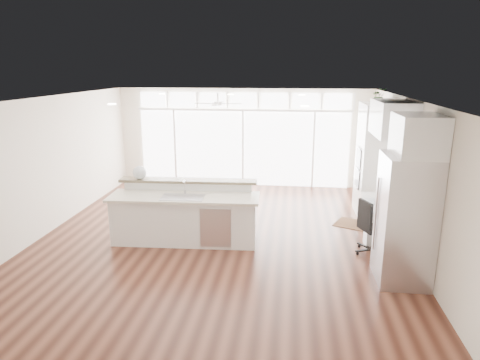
# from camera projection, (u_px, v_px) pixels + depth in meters

# --- Properties ---
(floor) EXTENTS (7.00, 8.00, 0.02)m
(floor) POSITION_uv_depth(u_px,v_px,m) (220.00, 238.00, 8.45)
(floor) COLOR #3E1C13
(floor) RESTS_ON ground
(ceiling) EXTENTS (7.00, 8.00, 0.02)m
(ceiling) POSITION_uv_depth(u_px,v_px,m) (218.00, 99.00, 7.76)
(ceiling) COLOR silver
(ceiling) RESTS_ON wall_back
(wall_back) EXTENTS (7.00, 0.04, 2.70)m
(wall_back) POSITION_uv_depth(u_px,v_px,m) (243.00, 137.00, 11.94)
(wall_back) COLOR white
(wall_back) RESTS_ON floor
(wall_front) EXTENTS (7.00, 0.04, 2.70)m
(wall_front) POSITION_uv_depth(u_px,v_px,m) (152.00, 264.00, 4.26)
(wall_front) COLOR white
(wall_front) RESTS_ON floor
(wall_left) EXTENTS (0.04, 8.00, 2.70)m
(wall_left) POSITION_uv_depth(u_px,v_px,m) (46.00, 166.00, 8.51)
(wall_left) COLOR white
(wall_left) RESTS_ON floor
(wall_right) EXTENTS (0.04, 8.00, 2.70)m
(wall_right) POSITION_uv_depth(u_px,v_px,m) (411.00, 176.00, 7.69)
(wall_right) COLOR white
(wall_right) RESTS_ON floor
(glass_wall) EXTENTS (5.80, 0.06, 2.08)m
(glass_wall) POSITION_uv_depth(u_px,v_px,m) (243.00, 148.00, 11.96)
(glass_wall) COLOR white
(glass_wall) RESTS_ON wall_back
(transom_row) EXTENTS (5.90, 0.06, 0.40)m
(transom_row) POSITION_uv_depth(u_px,v_px,m) (243.00, 100.00, 11.62)
(transom_row) COLOR white
(transom_row) RESTS_ON wall_back
(desk_window) EXTENTS (0.04, 0.85, 0.85)m
(desk_window) POSITION_uv_depth(u_px,v_px,m) (406.00, 162.00, 7.93)
(desk_window) COLOR white
(desk_window) RESTS_ON wall_right
(ceiling_fan) EXTENTS (1.16, 1.16, 0.32)m
(ceiling_fan) POSITION_uv_depth(u_px,v_px,m) (218.00, 99.00, 10.56)
(ceiling_fan) COLOR white
(ceiling_fan) RESTS_ON ceiling
(recessed_lights) EXTENTS (3.40, 3.00, 0.02)m
(recessed_lights) POSITION_uv_depth(u_px,v_px,m) (220.00, 99.00, 7.95)
(recessed_lights) COLOR silver
(recessed_lights) RESTS_ON ceiling
(oven_cabinet) EXTENTS (0.64, 1.20, 2.50)m
(oven_cabinet) POSITION_uv_depth(u_px,v_px,m) (374.00, 160.00, 9.48)
(oven_cabinet) COLOR white
(oven_cabinet) RESTS_ON floor
(desk_nook) EXTENTS (0.72, 1.30, 0.76)m
(desk_nook) POSITION_uv_depth(u_px,v_px,m) (382.00, 221.00, 8.27)
(desk_nook) COLOR white
(desk_nook) RESTS_ON floor
(upper_cabinets) EXTENTS (0.64, 1.30, 0.64)m
(upper_cabinets) POSITION_uv_depth(u_px,v_px,m) (393.00, 119.00, 7.76)
(upper_cabinets) COLOR white
(upper_cabinets) RESTS_ON wall_right
(refrigerator) EXTENTS (0.76, 0.90, 2.00)m
(refrigerator) POSITION_uv_depth(u_px,v_px,m) (405.00, 220.00, 6.53)
(refrigerator) COLOR silver
(refrigerator) RESTS_ON floor
(fridge_cabinet) EXTENTS (0.64, 0.90, 0.60)m
(fridge_cabinet) POSITION_uv_depth(u_px,v_px,m) (418.00, 135.00, 6.19)
(fridge_cabinet) COLOR white
(fridge_cabinet) RESTS_ON wall_right
(framed_photos) EXTENTS (0.06, 0.22, 0.80)m
(framed_photos) POSITION_uv_depth(u_px,v_px,m) (397.00, 163.00, 8.56)
(framed_photos) COLOR black
(framed_photos) RESTS_ON wall_right
(kitchen_island) EXTENTS (2.87, 1.20, 1.12)m
(kitchen_island) POSITION_uv_depth(u_px,v_px,m) (185.00, 214.00, 8.10)
(kitchen_island) COLOR white
(kitchen_island) RESTS_ON floor
(rug) EXTENTS (1.06, 0.94, 0.01)m
(rug) POSITION_uv_depth(u_px,v_px,m) (357.00, 225.00, 9.10)
(rug) COLOR #392012
(rug) RESTS_ON floor
(office_chair) EXTENTS (0.66, 0.64, 0.99)m
(office_chair) POSITION_uv_depth(u_px,v_px,m) (374.00, 227.00, 7.60)
(office_chair) COLOR black
(office_chair) RESTS_ON floor
(fishbowl) EXTENTS (0.29, 0.29, 0.27)m
(fishbowl) POSITION_uv_depth(u_px,v_px,m) (140.00, 173.00, 8.38)
(fishbowl) COLOR silver
(fishbowl) RESTS_ON kitchen_island
(monitor) EXTENTS (0.10, 0.46, 0.38)m
(monitor) POSITION_uv_depth(u_px,v_px,m) (380.00, 192.00, 8.13)
(monitor) COLOR black
(monitor) RESTS_ON desk_nook
(keyboard) EXTENTS (0.14, 0.35, 0.02)m
(keyboard) POSITION_uv_depth(u_px,v_px,m) (370.00, 201.00, 8.20)
(keyboard) COLOR silver
(keyboard) RESTS_ON desk_nook
(potted_plant) EXTENTS (0.31, 0.34, 0.25)m
(potted_plant) POSITION_uv_depth(u_px,v_px,m) (379.00, 98.00, 9.13)
(potted_plant) COLOR #2D632A
(potted_plant) RESTS_ON oven_cabinet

